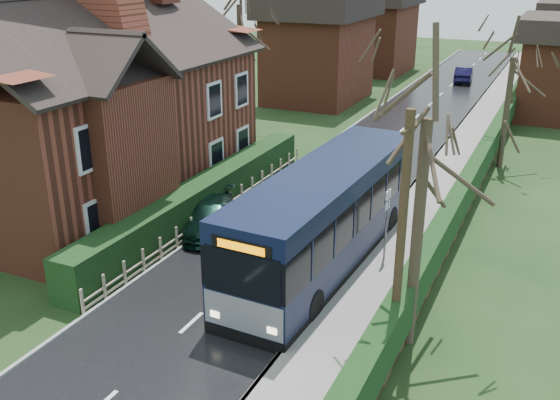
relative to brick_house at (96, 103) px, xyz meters
The scene contains 17 objects.
ground 10.87m from the brick_house, 28.67° to the right, with size 140.00×140.00×0.00m, color #2B431D.
road 11.07m from the brick_house, 30.89° to the left, with size 6.00×100.00×0.02m, color black.
pavement 14.64m from the brick_house, 21.92° to the left, with size 2.50×100.00×0.14m, color slate.
kerb_right 13.59m from the brick_house, 23.91° to the left, with size 0.12×100.00×0.14m, color gray.
kerb_left 8.85m from the brick_house, 42.59° to the left, with size 0.12×100.00×0.10m, color gray.
front_hedge 6.02m from the brick_house, ahead, with size 1.20×16.00×1.60m, color black.
picket_fence 6.83m from the brick_house, ahead, with size 0.10×16.00×0.90m, color tan, non-canonical shape.
right_wall_hedge 15.80m from the brick_house, 19.77° to the left, with size 0.60×50.00×1.80m.
brick_house is the anchor object (origin of this frame).
bus 11.27m from the brick_house, ahead, with size 3.06×11.50×3.46m.
car_silver 10.89m from the brick_house, 44.96° to the left, with size 1.46×3.64×1.24m, color #BABBBF.
car_green 6.99m from the brick_house, ahead, with size 1.70×4.19×1.22m, color black.
car_distant 36.53m from the brick_house, 75.03° to the left, with size 1.38×3.97×1.31m, color black.
bus_stop_sign 13.00m from the brick_house, ahead, with size 0.08×0.41×2.70m.
telegraph_pole 15.73m from the brick_house, 22.26° to the right, with size 0.23×0.88×6.80m.
tree_right_near 15.75m from the brick_house, 18.77° to the right, with size 4.22×4.22×9.11m.
tree_right_far 19.60m from the brick_house, 39.45° to the left, with size 4.08×4.08×7.89m.
Camera 1 is at (9.00, -15.14, 10.04)m, focal length 40.00 mm.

